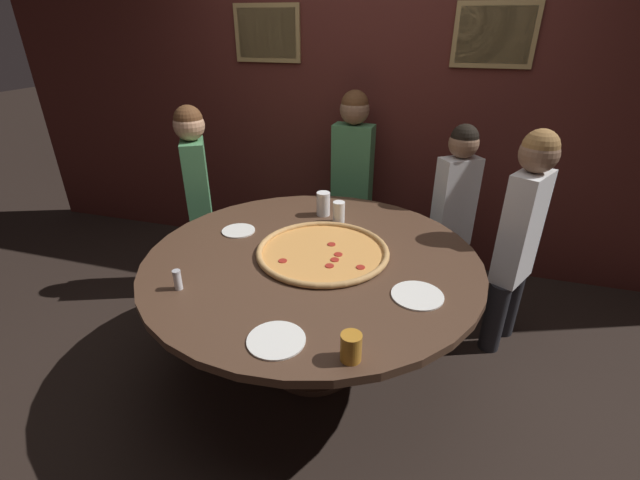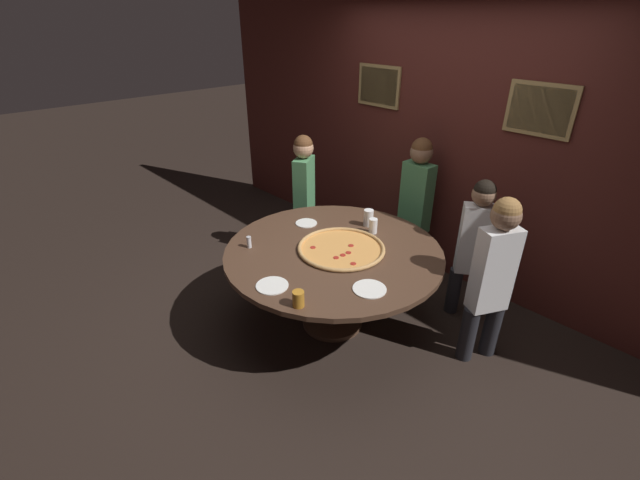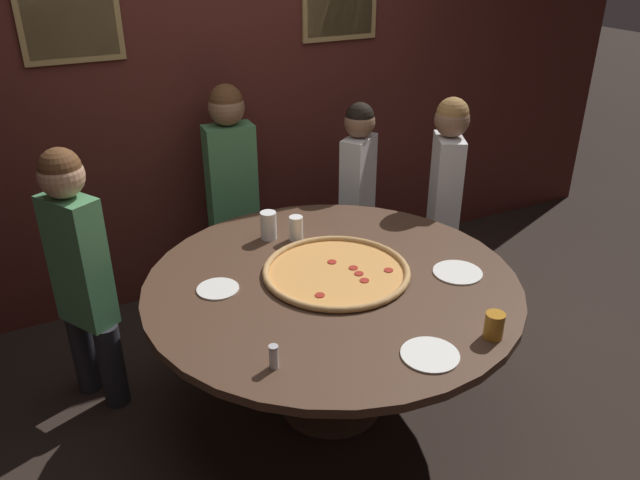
{
  "view_description": "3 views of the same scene",
  "coord_description": "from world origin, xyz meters",
  "px_view_note": "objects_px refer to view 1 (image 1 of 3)",
  "views": [
    {
      "loc": [
        0.6,
        -1.85,
        1.83
      ],
      "look_at": [
        0.04,
        0.02,
        0.83
      ],
      "focal_mm": 24.0,
      "sensor_mm": 36.0,
      "label": 1
    },
    {
      "loc": [
        2.08,
        -2.12,
        2.43
      ],
      "look_at": [
        -0.08,
        -0.07,
        0.82
      ],
      "focal_mm": 24.0,
      "sensor_mm": 36.0,
      "label": 2
    },
    {
      "loc": [
        -1.18,
        -2.2,
        2.22
      ],
      "look_at": [
        -0.03,
        0.07,
        0.92
      ],
      "focal_mm": 35.0,
      "sensor_mm": 36.0,
      "label": 3
    }
  ],
  "objects_px": {
    "drink_cup_far_left": "(339,212)",
    "drink_cup_near_left": "(351,347)",
    "diner_centre_back": "(454,206)",
    "diner_side_right": "(352,174)",
    "dining_table": "(312,275)",
    "giant_pizza": "(323,251)",
    "condiment_shaker": "(178,280)",
    "white_plate_near_front": "(417,295)",
    "diner_side_left": "(198,191)",
    "drink_cup_beside_pizza": "(323,204)",
    "diner_far_right": "(520,233)",
    "white_plate_far_back": "(276,340)",
    "white_plate_beside_cup": "(238,231)"
  },
  "relations": [
    {
      "from": "drink_cup_far_left",
      "to": "drink_cup_near_left",
      "type": "height_order",
      "value": "drink_cup_far_left"
    },
    {
      "from": "diner_centre_back",
      "to": "diner_side_right",
      "type": "bearing_deg",
      "value": -52.04
    },
    {
      "from": "drink_cup_near_left",
      "to": "diner_centre_back",
      "type": "xyz_separation_m",
      "value": [
        0.33,
        1.66,
        -0.08
      ]
    },
    {
      "from": "dining_table",
      "to": "diner_side_right",
      "type": "relative_size",
      "value": 1.24
    },
    {
      "from": "giant_pizza",
      "to": "diner_side_right",
      "type": "bearing_deg",
      "value": 95.25
    },
    {
      "from": "condiment_shaker",
      "to": "white_plate_near_front",
      "type": "bearing_deg",
      "value": 13.59
    },
    {
      "from": "white_plate_near_front",
      "to": "diner_side_right",
      "type": "relative_size",
      "value": 0.17
    },
    {
      "from": "diner_side_left",
      "to": "dining_table",
      "type": "bearing_deg",
      "value": -150.65
    },
    {
      "from": "drink_cup_beside_pizza",
      "to": "diner_far_right",
      "type": "distance_m",
      "value": 1.16
    },
    {
      "from": "dining_table",
      "to": "white_plate_near_front",
      "type": "xyz_separation_m",
      "value": [
        0.56,
        -0.21,
        0.12
      ]
    },
    {
      "from": "drink_cup_near_left",
      "to": "diner_side_right",
      "type": "xyz_separation_m",
      "value": [
        -0.43,
        1.88,
        0.0
      ]
    },
    {
      "from": "white_plate_near_front",
      "to": "diner_centre_back",
      "type": "bearing_deg",
      "value": 83.36
    },
    {
      "from": "drink_cup_near_left",
      "to": "diner_side_left",
      "type": "relative_size",
      "value": 0.08
    },
    {
      "from": "white_plate_far_back",
      "to": "white_plate_near_front",
      "type": "relative_size",
      "value": 0.98
    },
    {
      "from": "diner_side_left",
      "to": "diner_side_right",
      "type": "relative_size",
      "value": 0.96
    },
    {
      "from": "drink_cup_beside_pizza",
      "to": "diner_far_right",
      "type": "relative_size",
      "value": 0.11
    },
    {
      "from": "giant_pizza",
      "to": "white_plate_far_back",
      "type": "height_order",
      "value": "giant_pizza"
    },
    {
      "from": "white_plate_near_front",
      "to": "drink_cup_near_left",
      "type": "bearing_deg",
      "value": -112.4
    },
    {
      "from": "drink_cup_beside_pizza",
      "to": "condiment_shaker",
      "type": "relative_size",
      "value": 1.54
    },
    {
      "from": "drink_cup_near_left",
      "to": "condiment_shaker",
      "type": "xyz_separation_m",
      "value": [
        -0.86,
        0.22,
        -0.01
      ]
    },
    {
      "from": "white_plate_beside_cup",
      "to": "dining_table",
      "type": "bearing_deg",
      "value": -17.43
    },
    {
      "from": "drink_cup_near_left",
      "to": "diner_far_right",
      "type": "height_order",
      "value": "diner_far_right"
    },
    {
      "from": "white_plate_beside_cup",
      "to": "drink_cup_far_left",
      "type": "bearing_deg",
      "value": 29.09
    },
    {
      "from": "white_plate_near_front",
      "to": "diner_side_left",
      "type": "distance_m",
      "value": 1.79
    },
    {
      "from": "drink_cup_beside_pizza",
      "to": "diner_side_left",
      "type": "bearing_deg",
      "value": 175.49
    },
    {
      "from": "drink_cup_far_left",
      "to": "diner_far_right",
      "type": "relative_size",
      "value": 0.1
    },
    {
      "from": "drink_cup_far_left",
      "to": "giant_pizza",
      "type": "bearing_deg",
      "value": -87.29
    },
    {
      "from": "diner_side_left",
      "to": "drink_cup_far_left",
      "type": "bearing_deg",
      "value": -128.57
    },
    {
      "from": "diner_side_left",
      "to": "diner_side_right",
      "type": "distance_m",
      "value": 1.14
    },
    {
      "from": "giant_pizza",
      "to": "white_plate_far_back",
      "type": "relative_size",
      "value": 3.08
    },
    {
      "from": "white_plate_near_front",
      "to": "diner_far_right",
      "type": "relative_size",
      "value": 0.17
    },
    {
      "from": "dining_table",
      "to": "condiment_shaker",
      "type": "xyz_separation_m",
      "value": [
        -0.49,
        -0.47,
        0.16
      ]
    },
    {
      "from": "white_plate_near_front",
      "to": "diner_side_left",
      "type": "xyz_separation_m",
      "value": [
        -1.59,
        0.82,
        0.03
      ]
    },
    {
      "from": "condiment_shaker",
      "to": "diner_side_right",
      "type": "height_order",
      "value": "diner_side_right"
    },
    {
      "from": "giant_pizza",
      "to": "diner_far_right",
      "type": "relative_size",
      "value": 0.52
    },
    {
      "from": "condiment_shaker",
      "to": "diner_side_left",
      "type": "bearing_deg",
      "value": 116.82
    },
    {
      "from": "drink_cup_near_left",
      "to": "white_plate_near_front",
      "type": "distance_m",
      "value": 0.51
    },
    {
      "from": "drink_cup_beside_pizza",
      "to": "diner_side_left",
      "type": "distance_m",
      "value": 0.94
    },
    {
      "from": "drink_cup_far_left",
      "to": "diner_far_right",
      "type": "xyz_separation_m",
      "value": [
        1.03,
        0.1,
        -0.04
      ]
    },
    {
      "from": "dining_table",
      "to": "diner_side_left",
      "type": "relative_size",
      "value": 1.29
    },
    {
      "from": "dining_table",
      "to": "white_plate_far_back",
      "type": "relative_size",
      "value": 7.66
    },
    {
      "from": "drink_cup_near_left",
      "to": "diner_side_right",
      "type": "height_order",
      "value": "diner_side_right"
    },
    {
      "from": "white_plate_beside_cup",
      "to": "diner_far_right",
      "type": "height_order",
      "value": "diner_far_right"
    },
    {
      "from": "dining_table",
      "to": "drink_cup_beside_pizza",
      "type": "xyz_separation_m",
      "value": [
        -0.1,
        0.53,
        0.19
      ]
    },
    {
      "from": "white_plate_beside_cup",
      "to": "diner_centre_back",
      "type": "bearing_deg",
      "value": 34.19
    },
    {
      "from": "white_plate_near_front",
      "to": "diner_far_right",
      "type": "bearing_deg",
      "value": 56.87
    },
    {
      "from": "white_plate_beside_cup",
      "to": "drink_cup_beside_pizza",
      "type": "bearing_deg",
      "value": 42.55
    },
    {
      "from": "drink_cup_beside_pizza",
      "to": "diner_side_right",
      "type": "relative_size",
      "value": 0.11
    },
    {
      "from": "condiment_shaker",
      "to": "drink_cup_far_left",
      "type": "bearing_deg",
      "value": 60.59
    },
    {
      "from": "diner_centre_back",
      "to": "diner_side_left",
      "type": "distance_m",
      "value": 1.77
    }
  ]
}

